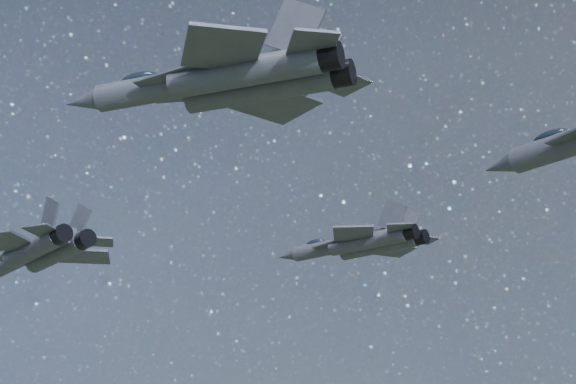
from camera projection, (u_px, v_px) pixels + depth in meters
The scene contains 3 objects.
jet_lead at pixel (38, 251), 80.10m from camera, with size 17.98×11.95×4.57m.
jet_left at pixel (362, 243), 88.26m from camera, with size 16.47×11.53×4.15m.
jet_right at pixel (229, 80), 50.26m from camera, with size 17.35×12.01×4.36m.
Camera 1 is at (32.97, -54.10, 123.42)m, focal length 60.00 mm.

